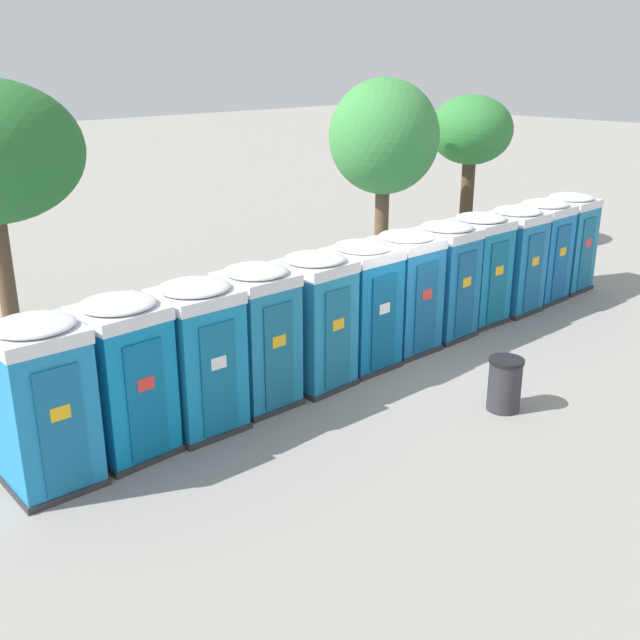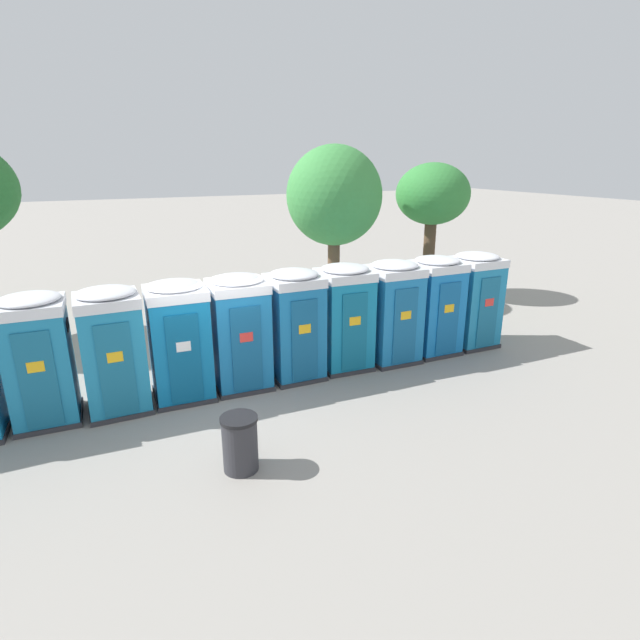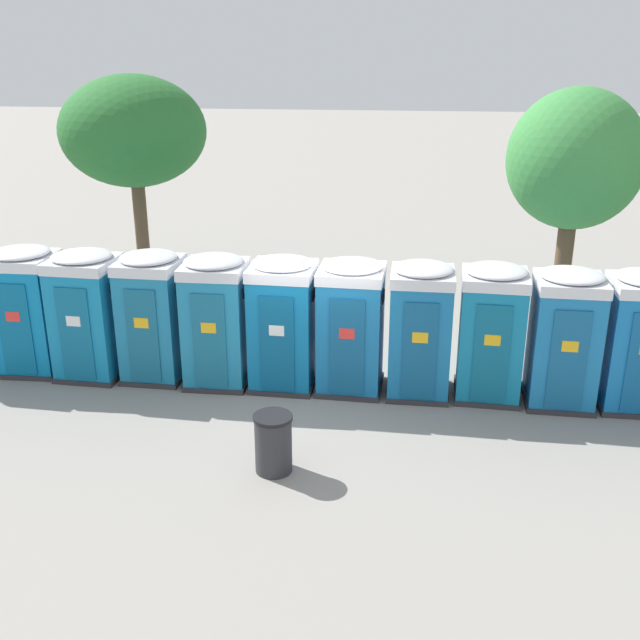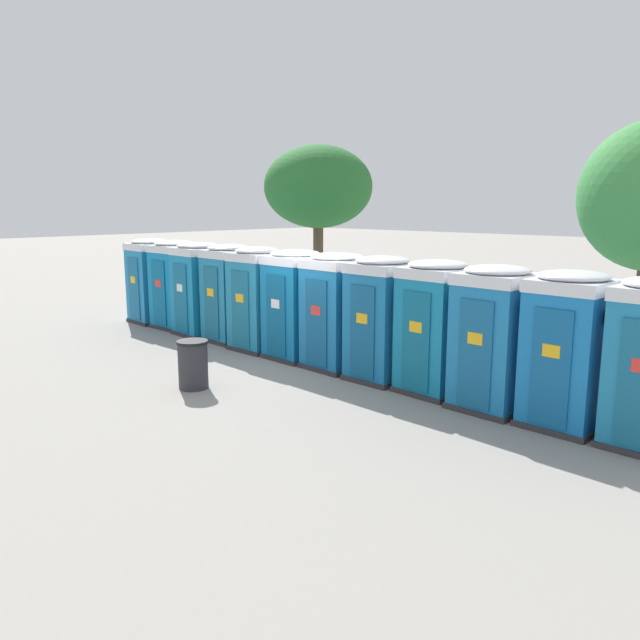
{
  "view_description": "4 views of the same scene",
  "coord_description": "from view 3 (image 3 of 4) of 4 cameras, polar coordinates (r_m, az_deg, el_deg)",
  "views": [
    {
      "loc": [
        -10.85,
        -9.22,
        5.87
      ],
      "look_at": [
        -1.76,
        0.23,
        1.23
      ],
      "focal_mm": 42.0,
      "sensor_mm": 36.0,
      "label": 1
    },
    {
      "loc": [
        -2.12,
        -9.83,
        4.87
      ],
      "look_at": [
        2.56,
        0.15,
        1.3
      ],
      "focal_mm": 28.0,
      "sensor_mm": 36.0,
      "label": 2
    },
    {
      "loc": [
        1.61,
        -12.81,
        6.3
      ],
      "look_at": [
        0.07,
        0.2,
        1.37
      ],
      "focal_mm": 42.0,
      "sensor_mm": 36.0,
      "label": 3
    },
    {
      "loc": [
        9.7,
        -9.59,
        3.55
      ],
      "look_at": [
        0.17,
        0.2,
        1.01
      ],
      "focal_mm": 35.0,
      "sensor_mm": 36.0,
      "label": 4
    }
  ],
  "objects": [
    {
      "name": "ground_plane",
      "position": [
        14.37,
        -0.35,
        -5.38
      ],
      "size": [
        120.0,
        120.0,
        0.0
      ],
      "primitive_type": "plane",
      "color": "gray"
    },
    {
      "name": "portapotty_1",
      "position": [
        15.9,
        -21.37,
        0.75
      ],
      "size": [
        1.24,
        1.22,
        2.54
      ],
      "color": "#2D2D33",
      "rests_on": "ground"
    },
    {
      "name": "portapotty_2",
      "position": [
        15.25,
        -17.26,
        0.45
      ],
      "size": [
        1.28,
        1.25,
        2.54
      ],
      "color": "#2D2D33",
      "rests_on": "ground"
    },
    {
      "name": "portapotty_3",
      "position": [
        14.84,
        -12.62,
        0.34
      ],
      "size": [
        1.19,
        1.23,
        2.54
      ],
      "color": "#2D2D33",
      "rests_on": "ground"
    },
    {
      "name": "portapotty_4",
      "position": [
        14.38,
        -7.9,
        -0.01
      ],
      "size": [
        1.21,
        1.21,
        2.54
      ],
      "color": "#2D2D33",
      "rests_on": "ground"
    },
    {
      "name": "portapotty_5",
      "position": [
        14.13,
        -2.83,
        -0.2
      ],
      "size": [
        1.25,
        1.24,
        2.54
      ],
      "color": "#2D2D33",
      "rests_on": "ground"
    },
    {
      "name": "portapotty_6",
      "position": [
        13.98,
        2.37,
        -0.43
      ],
      "size": [
        1.26,
        1.25,
        2.54
      ],
      "color": "#2D2D33",
      "rests_on": "ground"
    },
    {
      "name": "portapotty_7",
      "position": [
        13.92,
        7.64,
        -0.7
      ],
      "size": [
        1.17,
        1.21,
        2.54
      ],
      "color": "#2D2D33",
      "rests_on": "ground"
    },
    {
      "name": "portapotty_8",
      "position": [
        14.04,
        12.89,
        -0.87
      ],
      "size": [
        1.25,
        1.26,
        2.54
      ],
      "color": "#2D2D33",
      "rests_on": "ground"
    },
    {
      "name": "portapotty_9",
      "position": [
        14.12,
        18.12,
        -1.27
      ],
      "size": [
        1.24,
        1.23,
        2.54
      ],
      "color": "#2D2D33",
      "rests_on": "ground"
    },
    {
      "name": "portapotty_10",
      "position": [
        14.46,
        23.1,
        -1.42
      ],
      "size": [
        1.21,
        1.22,
        2.54
      ],
      "color": "#2D2D33",
      "rests_on": "ground"
    },
    {
      "name": "street_tree_0",
      "position": [
        18.45,
        18.87,
        11.42
      ],
      "size": [
        3.12,
        3.12,
        5.33
      ],
      "color": "brown",
      "rests_on": "ground"
    },
    {
      "name": "street_tree_1",
      "position": [
        19.95,
        -14.04,
        13.72
      ],
      "size": [
        3.66,
        3.66,
        5.52
      ],
      "color": "brown",
      "rests_on": "ground"
    },
    {
      "name": "trash_can",
      "position": [
        11.67,
        -3.57,
        -9.34
      ],
      "size": [
        0.61,
        0.61,
        0.95
      ],
      "color": "#2D2D33",
      "rests_on": "ground"
    }
  ]
}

